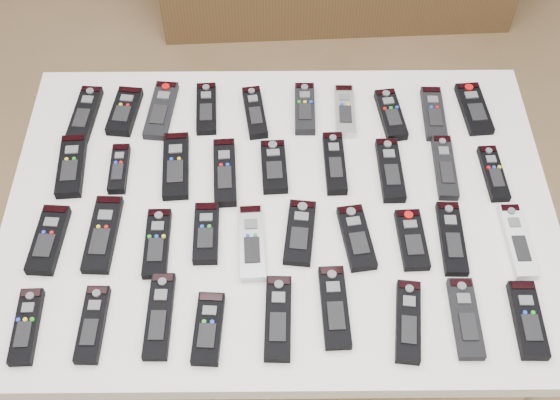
{
  "coord_description": "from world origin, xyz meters",
  "views": [
    {
      "loc": [
        0.03,
        -0.82,
        2.08
      ],
      "look_at": [
        0.04,
        0.12,
        0.8
      ],
      "focal_mm": 45.0,
      "sensor_mm": 36.0,
      "label": 1
    }
  ],
  "objects_px": {
    "remote_3": "(206,109)",
    "remote_31": "(159,316)",
    "remote_4": "(255,112)",
    "remote_23": "(252,242)",
    "remote_1": "(125,111)",
    "remote_10": "(71,166)",
    "remote_16": "(390,170)",
    "remote_35": "(408,321)",
    "remote_0": "(85,114)",
    "remote_15": "(335,163)",
    "remote_24": "(300,232)",
    "remote_27": "(452,238)",
    "remote_9": "(474,109)",
    "remote_6": "(345,111)",
    "remote_2": "(161,110)",
    "remote_8": "(433,114)",
    "remote_14": "(274,167)",
    "table": "(280,220)",
    "remote_11": "(119,169)",
    "remote_20": "(103,234)",
    "remote_33": "(278,318)",
    "remote_17": "(445,167)",
    "remote_25": "(356,238)",
    "remote_13": "(225,172)",
    "remote_18": "(493,173)",
    "remote_21": "(157,243)",
    "remote_32": "(208,328)",
    "remote_29": "(26,326)",
    "remote_12": "(176,166)",
    "remote_5": "(305,109)",
    "remote_34": "(335,307)",
    "remote_19": "(49,240)",
    "remote_26": "(412,240)",
    "remote_37": "(528,320)",
    "remote_22": "(206,233)",
    "remote_7": "(391,115)",
    "remote_36": "(466,318)",
    "remote_30": "(93,324)"
  },
  "relations": [
    {
      "from": "remote_11",
      "to": "remote_33",
      "type": "bearing_deg",
      "value": -48.06
    },
    {
      "from": "remote_15",
      "to": "remote_24",
      "type": "height_order",
      "value": "remote_15"
    },
    {
      "from": "remote_37",
      "to": "remote_22",
      "type": "bearing_deg",
      "value": 163.13
    },
    {
      "from": "table",
      "to": "remote_11",
      "type": "xyz_separation_m",
      "value": [
        -0.38,
        0.1,
        0.07
      ]
    },
    {
      "from": "remote_18",
      "to": "remote_31",
      "type": "bearing_deg",
      "value": -156.58
    },
    {
      "from": "remote_34",
      "to": "remote_36",
      "type": "relative_size",
      "value": 1.04
    },
    {
      "from": "remote_20",
      "to": "remote_4",
      "type": "bearing_deg",
      "value": 50.26
    },
    {
      "from": "remote_4",
      "to": "remote_12",
      "type": "bearing_deg",
      "value": -145.32
    },
    {
      "from": "remote_5",
      "to": "remote_14",
      "type": "relative_size",
      "value": 1.08
    },
    {
      "from": "remote_4",
      "to": "remote_12",
      "type": "height_order",
      "value": "remote_4"
    },
    {
      "from": "remote_23",
      "to": "remote_25",
      "type": "height_order",
      "value": "remote_25"
    },
    {
      "from": "remote_0",
      "to": "remote_23",
      "type": "height_order",
      "value": "remote_0"
    },
    {
      "from": "remote_1",
      "to": "remote_7",
      "type": "bearing_deg",
      "value": 5.3
    },
    {
      "from": "remote_21",
      "to": "remote_32",
      "type": "bearing_deg",
      "value": -60.01
    },
    {
      "from": "remote_23",
      "to": "remote_27",
      "type": "xyz_separation_m",
      "value": [
        0.44,
        0.01,
        -0.0
      ]
    },
    {
      "from": "remote_4",
      "to": "remote_10",
      "type": "bearing_deg",
      "value": -166.45
    },
    {
      "from": "remote_20",
      "to": "remote_18",
      "type": "bearing_deg",
      "value": 12.9
    },
    {
      "from": "remote_15",
      "to": "remote_13",
      "type": "bearing_deg",
      "value": -175.66
    },
    {
      "from": "remote_15",
      "to": "remote_24",
      "type": "bearing_deg",
      "value": -115.37
    },
    {
      "from": "remote_5",
      "to": "remote_19",
      "type": "height_order",
      "value": "same"
    },
    {
      "from": "remote_1",
      "to": "remote_6",
      "type": "relative_size",
      "value": 0.92
    },
    {
      "from": "remote_3",
      "to": "remote_31",
      "type": "relative_size",
      "value": 0.87
    },
    {
      "from": "remote_17",
      "to": "remote_4",
      "type": "bearing_deg",
      "value": 160.11
    },
    {
      "from": "remote_20",
      "to": "remote_29",
      "type": "bearing_deg",
      "value": -116.37
    },
    {
      "from": "remote_25",
      "to": "remote_33",
      "type": "distance_m",
      "value": 0.26
    },
    {
      "from": "remote_1",
      "to": "remote_10",
      "type": "relative_size",
      "value": 0.85
    },
    {
      "from": "remote_36",
      "to": "remote_30",
      "type": "bearing_deg",
      "value": -179.13
    },
    {
      "from": "remote_35",
      "to": "remote_1",
      "type": "bearing_deg",
      "value": 144.83
    },
    {
      "from": "remote_13",
      "to": "remote_24",
      "type": "relative_size",
      "value": 1.15
    },
    {
      "from": "remote_35",
      "to": "remote_6",
      "type": "bearing_deg",
      "value": 106.08
    },
    {
      "from": "remote_4",
      "to": "remote_23",
      "type": "xyz_separation_m",
      "value": [
        -0.0,
        -0.39,
        -0.0
      ]
    },
    {
      "from": "remote_30",
      "to": "remote_31",
      "type": "relative_size",
      "value": 0.88
    },
    {
      "from": "remote_16",
      "to": "remote_35",
      "type": "xyz_separation_m",
      "value": [
        -0.0,
        -0.39,
        -0.0
      ]
    },
    {
      "from": "remote_11",
      "to": "remote_25",
      "type": "relative_size",
      "value": 0.86
    },
    {
      "from": "remote_5",
      "to": "remote_34",
      "type": "relative_size",
      "value": 0.88
    },
    {
      "from": "remote_17",
      "to": "remote_33",
      "type": "height_order",
      "value": "remote_33"
    },
    {
      "from": "remote_5",
      "to": "remote_12",
      "type": "height_order",
      "value": "remote_5"
    },
    {
      "from": "remote_0",
      "to": "remote_23",
      "type": "relative_size",
      "value": 0.95
    },
    {
      "from": "remote_26",
      "to": "remote_34",
      "type": "bearing_deg",
      "value": -140.05
    },
    {
      "from": "remote_20",
      "to": "table",
      "type": "bearing_deg",
      "value": 14.48
    },
    {
      "from": "table",
      "to": "remote_13",
      "type": "bearing_deg",
      "value": 145.73
    },
    {
      "from": "remote_13",
      "to": "remote_37",
      "type": "distance_m",
      "value": 0.74
    },
    {
      "from": "remote_1",
      "to": "remote_34",
      "type": "bearing_deg",
      "value": -41.22
    },
    {
      "from": "remote_20",
      "to": "remote_33",
      "type": "xyz_separation_m",
      "value": [
        0.38,
        -0.21,
        0.0
      ]
    },
    {
      "from": "remote_2",
      "to": "remote_8",
      "type": "height_order",
      "value": "same"
    },
    {
      "from": "remote_31",
      "to": "remote_32",
      "type": "relative_size",
      "value": 1.24
    },
    {
      "from": "remote_9",
      "to": "remote_24",
      "type": "bearing_deg",
      "value": -144.99
    },
    {
      "from": "remote_10",
      "to": "remote_12",
      "type": "height_order",
      "value": "remote_10"
    },
    {
      "from": "remote_8",
      "to": "remote_23",
      "type": "bearing_deg",
      "value": -137.88
    },
    {
      "from": "remote_4",
      "to": "remote_14",
      "type": "height_order",
      "value": "same"
    }
  ]
}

